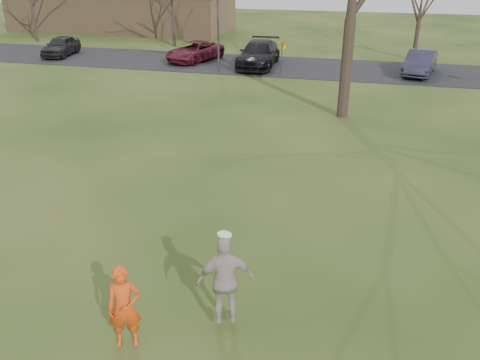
# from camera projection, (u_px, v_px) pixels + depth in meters

# --- Properties ---
(ground) EXTENTS (120.00, 120.00, 0.00)m
(ground) POSITION_uv_depth(u_px,v_px,m) (190.00, 333.00, 9.60)
(ground) COLOR #1E380F
(ground) RESTS_ON ground
(parking_strip) EXTENTS (62.00, 6.50, 0.04)m
(parking_strip) POSITION_uv_depth(u_px,v_px,m) (320.00, 68.00, 31.62)
(parking_strip) COLOR black
(parking_strip) RESTS_ON ground
(player_defender) EXTENTS (0.72, 0.60, 1.69)m
(player_defender) POSITION_uv_depth(u_px,v_px,m) (124.00, 307.00, 9.01)
(player_defender) COLOR #E44A12
(player_defender) RESTS_ON ground
(car_0) EXTENTS (2.13, 4.15, 1.35)m
(car_0) POSITION_uv_depth(u_px,v_px,m) (61.00, 46.00, 35.07)
(car_0) COLOR black
(car_0) RESTS_ON parking_strip
(car_2) EXTENTS (3.47, 5.01, 1.27)m
(car_2) POSITION_uv_depth(u_px,v_px,m) (195.00, 51.00, 33.41)
(car_2) COLOR maroon
(car_2) RESTS_ON parking_strip
(car_3) EXTENTS (2.33, 5.46, 1.57)m
(car_3) POSITION_uv_depth(u_px,v_px,m) (259.00, 54.00, 31.73)
(car_3) COLOR black
(car_3) RESTS_ON parking_strip
(car_5) EXTENTS (2.38, 4.53, 1.42)m
(car_5) POSITION_uv_depth(u_px,v_px,m) (420.00, 62.00, 29.63)
(car_5) COLOR #2A2A3F
(car_5) RESTS_ON parking_strip
(catching_play) EXTENTS (1.19, 0.83, 1.89)m
(catching_play) POSITION_uv_depth(u_px,v_px,m) (226.00, 280.00, 9.28)
(catching_play) COLOR #B3A6A0
(catching_play) RESTS_ON ground
(building) EXTENTS (20.60, 8.50, 5.14)m
(building) POSITION_uv_depth(u_px,v_px,m) (122.00, 9.00, 46.70)
(building) COLOR #8C6D4C
(building) RESTS_ON ground
(lamp_post) EXTENTS (0.34, 0.34, 6.27)m
(lamp_post) POSITION_uv_depth(u_px,v_px,m) (218.00, 4.00, 29.09)
(lamp_post) COLOR #47474C
(lamp_post) RESTS_ON ground
(sign_yellow) EXTENTS (0.35, 0.35, 2.08)m
(sign_yellow) POSITION_uv_depth(u_px,v_px,m) (282.00, 52.00, 28.82)
(sign_yellow) COLOR #47474C
(sign_yellow) RESTS_ON ground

